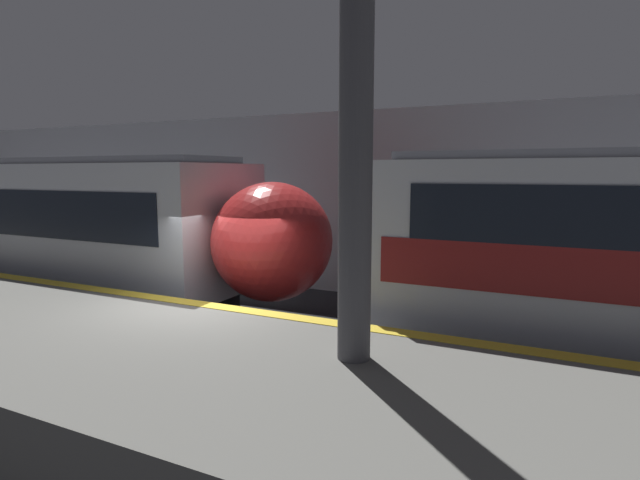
{
  "coord_description": "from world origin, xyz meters",
  "views": [
    {
      "loc": [
        5.45,
        -6.62,
        3.34
      ],
      "look_at": [
        1.86,
        0.86,
        2.21
      ],
      "focal_mm": 28.0,
      "sensor_mm": 36.0,
      "label": 1
    }
  ],
  "objects": [
    {
      "name": "platform",
      "position": [
        0.0,
        -1.96,
        0.57
      ],
      "size": [
        40.0,
        3.92,
        1.15
      ],
      "color": "slate",
      "rests_on": "ground"
    },
    {
      "name": "station_rear_barrier",
      "position": [
        0.0,
        6.02,
        2.48
      ],
      "size": [
        50.0,
        0.15,
        4.96
      ],
      "color": "#939399",
      "rests_on": "ground"
    },
    {
      "name": "train_modern",
      "position": [
        -7.6,
        2.14,
        1.89
      ],
      "size": [
        17.25,
        2.97,
        3.69
      ],
      "color": "black",
      "rests_on": "ground"
    },
    {
      "name": "ground_plane",
      "position": [
        0.0,
        0.0,
        0.0
      ],
      "size": [
        120.0,
        120.0,
        0.0
      ],
      "primitive_type": "plane",
      "color": "black"
    },
    {
      "name": "support_pillar_near",
      "position": [
        3.34,
        -1.3,
        3.24
      ],
      "size": [
        0.39,
        0.39,
        4.19
      ],
      "color": "#47474C",
      "rests_on": "platform"
    }
  ]
}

